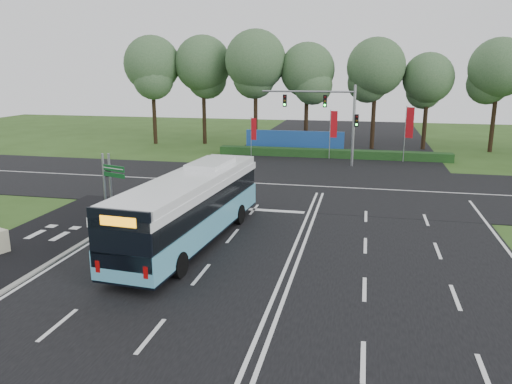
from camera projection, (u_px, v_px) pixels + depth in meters
ground at (297, 241)px, 24.61m from camera, size 120.00×120.00×0.00m
road_main at (297, 241)px, 24.61m from camera, size 20.00×120.00×0.04m
road_cross at (320, 187)px, 35.99m from camera, size 120.00×14.00×0.05m
bike_path at (35, 243)px, 24.37m from camera, size 5.00×18.00×0.06m
kerb_strip at (79, 246)px, 23.86m from camera, size 0.25×18.00×0.12m
city_bus at (191, 207)px, 23.96m from camera, size 3.60×12.80×3.63m
pedestrian_signal at (110, 181)px, 29.02m from camera, size 0.33×0.42×3.56m
street_sign at (109, 182)px, 25.92m from camera, size 1.50×0.59×4.04m
utility_cabinet at (0, 242)px, 22.96m from camera, size 0.80×0.73×1.10m
banner_flag_left at (253, 131)px, 47.34m from camera, size 0.57×0.15×3.87m
banner_flag_mid at (333, 127)px, 46.39m from camera, size 0.68×0.09×4.62m
banner_flag_right at (408, 126)px, 44.55m from camera, size 0.71×0.33×5.11m
traffic_light_gantry at (333, 112)px, 42.89m from camera, size 8.41×0.28×7.00m
hedge at (332, 154)px, 47.75m from camera, size 22.00×1.20×0.80m
blue_hoarding at (294, 142)px, 50.79m from camera, size 10.00×0.30×2.20m
eucalyptus_row at (350, 68)px, 51.33m from camera, size 53.31×8.21×12.38m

